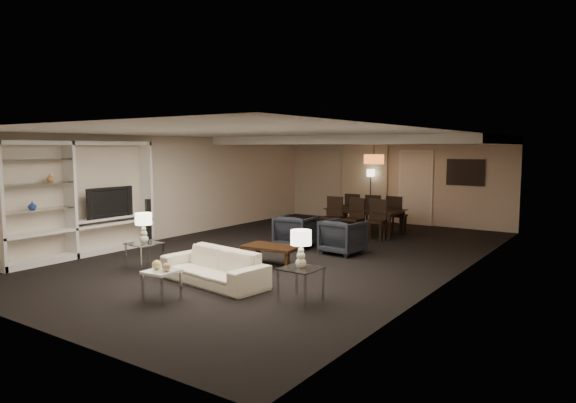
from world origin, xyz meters
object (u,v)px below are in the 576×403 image
(table_lamp_right, at_px, (301,249))
(floor_speaker, at_px, (149,222))
(coffee_table, at_px, (272,256))
(side_table_right, at_px, (301,285))
(chair_fm, at_px, (376,213))
(pendant_light, at_px, (374,159))
(chair_fr, at_px, (397,215))
(armchair_left, at_px, (295,232))
(sofa, at_px, (214,267))
(chair_nr, at_px, (375,220))
(vase_blue, at_px, (32,206))
(vase_amber, at_px, (50,178))
(dining_table, at_px, (365,222))
(table_lamp_left, at_px, (144,228))
(television, at_px, (107,202))
(chair_fl, at_px, (355,211))
(chair_nm, at_px, (353,218))
(armchair_right, at_px, (343,237))
(floor_lamp, at_px, (370,196))
(marble_table, at_px, (162,285))
(side_table_left, at_px, (145,256))
(chair_nl, at_px, (332,217))

(table_lamp_right, bearing_deg, floor_speaker, 162.15)
(coffee_table, bearing_deg, side_table_right, -43.26)
(chair_fm, bearing_deg, side_table_right, 102.58)
(pendant_light, bearing_deg, chair_fr, 20.33)
(armchair_left, relative_size, chair_fr, 0.81)
(chair_fr, bearing_deg, sofa, 85.81)
(sofa, xyz_separation_m, chair_nr, (0.49, 5.11, 0.21))
(armchair_left, bearing_deg, table_lamp_right, 118.89)
(armchair_left, height_order, table_lamp_right, table_lamp_right)
(vase_blue, bearing_deg, chair_fr, 60.35)
(vase_amber, xyz_separation_m, dining_table, (3.58, 6.32, -1.31))
(table_lamp_left, height_order, television, television)
(chair_fl, bearing_deg, table_lamp_right, 110.19)
(table_lamp_left, xyz_separation_m, chair_nm, (1.59, 5.11, -0.28))
(pendant_light, relative_size, floor_speaker, 0.49)
(armchair_right, distance_m, table_lamp_right, 3.50)
(vase_amber, height_order, chair_nr, vase_amber)
(floor_lamp, bearing_deg, side_table_right, -71.26)
(table_lamp_left, relative_size, floor_lamp, 0.35)
(chair_fl, relative_size, chair_fr, 1.00)
(marble_table, distance_m, television, 4.15)
(side_table_left, height_order, chair_fm, chair_fm)
(chair_nr, bearing_deg, sofa, -103.38)
(vase_blue, bearing_deg, chair_nm, 59.35)
(chair_fr, relative_size, floor_lamp, 0.62)
(sofa, bearing_deg, chair_fr, 93.13)
(armchair_right, bearing_deg, dining_table, -67.16)
(vase_amber, xyz_separation_m, chair_fr, (4.18, 6.97, -1.15))
(chair_nl, bearing_deg, side_table_left, -106.24)
(armchair_right, height_order, marble_table, armchair_right)
(chair_nr, bearing_deg, chair_nm, 172.12)
(table_lamp_left, distance_m, dining_table, 5.99)
(table_lamp_right, bearing_deg, sofa, 180.00)
(floor_speaker, relative_size, chair_nl, 1.07)
(armchair_right, distance_m, vase_blue, 6.09)
(pendant_light, relative_size, sofa, 0.27)
(coffee_table, xyz_separation_m, table_lamp_right, (1.70, -1.60, 0.58))
(chair_nm, height_order, chair_fl, same)
(side_table_right, height_order, dining_table, dining_table)
(dining_table, bearing_deg, chair_fm, 90.61)
(chair_fm, bearing_deg, armchair_left, 77.83)
(chair_nl, height_order, chair_nm, same)
(coffee_table, xyz_separation_m, chair_nl, (-0.71, 3.51, 0.30))
(chair_nr, bearing_deg, vase_blue, -132.55)
(side_table_right, bearing_deg, pendant_light, 106.06)
(marble_table, distance_m, dining_table, 6.86)
(pendant_light, bearing_deg, side_table_right, -73.94)
(dining_table, relative_size, chair_fm, 1.92)
(floor_speaker, distance_m, chair_nr, 5.31)
(armchair_left, height_order, floor_lamp, floor_lamp)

